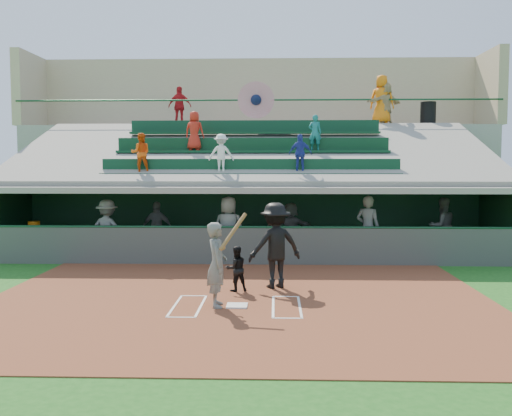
{
  "coord_description": "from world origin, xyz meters",
  "views": [
    {
      "loc": [
        0.78,
        -11.6,
        2.95
      ],
      "look_at": [
        0.28,
        3.5,
        1.8
      ],
      "focal_mm": 40.0,
      "sensor_mm": 36.0,
      "label": 1
    }
  ],
  "objects_px": {
    "catcher": "(236,269)",
    "white_table": "(36,245)",
    "water_cooler": "(34,227)",
    "trash_bin": "(428,113)",
    "home_plate": "(237,306)",
    "batter_at_plate": "(217,264)"
  },
  "relations": [
    {
      "from": "trash_bin",
      "to": "home_plate",
      "type": "bearing_deg",
      "value": -119.74
    },
    {
      "from": "home_plate",
      "to": "white_table",
      "type": "height_order",
      "value": "white_table"
    },
    {
      "from": "water_cooler",
      "to": "catcher",
      "type": "bearing_deg",
      "value": -35.01
    },
    {
      "from": "home_plate",
      "to": "trash_bin",
      "type": "xyz_separation_m",
      "value": [
        7.14,
        12.49,
        5.04
      ]
    },
    {
      "from": "home_plate",
      "to": "trash_bin",
      "type": "distance_m",
      "value": 15.24
    },
    {
      "from": "home_plate",
      "to": "catcher",
      "type": "bearing_deg",
      "value": 94.6
    },
    {
      "from": "trash_bin",
      "to": "catcher",
      "type": "bearing_deg",
      "value": -123.28
    },
    {
      "from": "white_table",
      "to": "water_cooler",
      "type": "xyz_separation_m",
      "value": [
        -0.06,
        0.08,
        0.56
      ]
    },
    {
      "from": "catcher",
      "to": "white_table",
      "type": "height_order",
      "value": "catcher"
    },
    {
      "from": "white_table",
      "to": "trash_bin",
      "type": "bearing_deg",
      "value": 10.89
    },
    {
      "from": "catcher",
      "to": "trash_bin",
      "type": "distance_m",
      "value": 13.97
    },
    {
      "from": "home_plate",
      "to": "batter_at_plate",
      "type": "relative_size",
      "value": 0.22
    },
    {
      "from": "catcher",
      "to": "white_table",
      "type": "relative_size",
      "value": 1.23
    },
    {
      "from": "water_cooler",
      "to": "trash_bin",
      "type": "xyz_separation_m",
      "value": [
        14.02,
        6.3,
        4.11
      ]
    },
    {
      "from": "catcher",
      "to": "water_cooler",
      "type": "bearing_deg",
      "value": -56.87
    },
    {
      "from": "trash_bin",
      "to": "batter_at_plate",
      "type": "bearing_deg",
      "value": -121.09
    },
    {
      "from": "home_plate",
      "to": "batter_at_plate",
      "type": "distance_m",
      "value": 0.96
    },
    {
      "from": "water_cooler",
      "to": "trash_bin",
      "type": "bearing_deg",
      "value": 24.21
    },
    {
      "from": "white_table",
      "to": "trash_bin",
      "type": "relative_size",
      "value": 0.9
    },
    {
      "from": "catcher",
      "to": "home_plate",
      "type": "bearing_deg",
      "value": 72.75
    },
    {
      "from": "batter_at_plate",
      "to": "water_cooler",
      "type": "bearing_deg",
      "value": 136.22
    },
    {
      "from": "trash_bin",
      "to": "water_cooler",
      "type": "bearing_deg",
      "value": -155.79
    }
  ]
}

